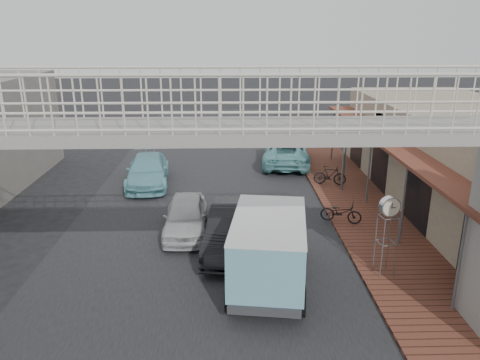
{
  "coord_description": "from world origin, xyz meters",
  "views": [
    {
      "loc": [
        1.03,
        -13.52,
        7.12
      ],
      "look_at": [
        1.46,
        2.96,
        1.8
      ],
      "focal_mm": 35.0,
      "sensor_mm": 36.0,
      "label": 1
    }
  ],
  "objects": [
    {
      "name": "arrow_sign",
      "position": [
        7.0,
        6.73,
        2.65
      ],
      "size": [
        1.87,
        1.21,
        3.16
      ],
      "rotation": [
        0.0,
        0.0,
        0.13
      ],
      "color": "#59595B",
      "rests_on": "sidewalk"
    },
    {
      "name": "motorcycle_near",
      "position": [
        5.3,
        2.88,
        0.51
      ],
      "size": [
        1.64,
        1.04,
        0.81
      ],
      "primitive_type": "imported",
      "rotation": [
        0.0,
        0.0,
        1.22
      ],
      "color": "black",
      "rests_on": "sidewalk"
    },
    {
      "name": "dark_sedan",
      "position": [
        1.2,
        0.92,
        0.75
      ],
      "size": [
        2.16,
        4.72,
        1.5
      ],
      "primitive_type": "imported",
      "rotation": [
        0.0,
        0.0,
        -0.13
      ],
      "color": "black",
      "rests_on": "ground"
    },
    {
      "name": "shophouse_row",
      "position": [
        10.97,
        4.0,
        2.01
      ],
      "size": [
        7.2,
        18.0,
        4.0
      ],
      "color": "gray",
      "rests_on": "ground"
    },
    {
      "name": "angkot_far",
      "position": [
        -2.83,
        8.01,
        0.68
      ],
      "size": [
        2.31,
        4.82,
        1.35
      ],
      "primitive_type": "imported",
      "rotation": [
        0.0,
        0.0,
        0.09
      ],
      "color": "#70B6C2",
      "rests_on": "ground"
    },
    {
      "name": "angkot_van",
      "position": [
        2.18,
        -1.44,
        1.39
      ],
      "size": [
        2.58,
        4.7,
        2.19
      ],
      "rotation": [
        0.0,
        0.0,
        -0.14
      ],
      "color": "black",
      "rests_on": "ground"
    },
    {
      "name": "road_strip",
      "position": [
        0.0,
        0.0,
        0.01
      ],
      "size": [
        10.0,
        60.0,
        0.01
      ],
      "primitive_type": "cube",
      "color": "black",
      "rests_on": "ground"
    },
    {
      "name": "sidewalk",
      "position": [
        6.5,
        3.0,
        0.05
      ],
      "size": [
        3.0,
        40.0,
        0.1
      ],
      "primitive_type": "cube",
      "color": "brown",
      "rests_on": "ground"
    },
    {
      "name": "ground",
      "position": [
        0.0,
        0.0,
        0.0
      ],
      "size": [
        120.0,
        120.0,
        0.0
      ],
      "primitive_type": "plane",
      "color": "black",
      "rests_on": "ground"
    },
    {
      "name": "white_hatchback",
      "position": [
        -0.53,
        2.29,
        0.65
      ],
      "size": [
        1.6,
        3.83,
        1.29
      ],
      "primitive_type": "imported",
      "rotation": [
        0.0,
        0.0,
        0.02
      ],
      "color": "silver",
      "rests_on": "ground"
    },
    {
      "name": "angkot_curb",
      "position": [
        4.2,
        11.32,
        0.73
      ],
      "size": [
        2.99,
        5.51,
        1.47
      ],
      "primitive_type": "imported",
      "rotation": [
        0.0,
        0.0,
        3.03
      ],
      "color": "#66ADB1",
      "rests_on": "ground"
    },
    {
      "name": "street_clock",
      "position": [
        5.68,
        -1.05,
        2.14
      ],
      "size": [
        0.63,
        0.55,
        2.46
      ],
      "rotation": [
        0.0,
        0.0,
        0.19
      ],
      "color": "#59595B",
      "rests_on": "sidewalk"
    },
    {
      "name": "footbridge",
      "position": [
        0.0,
        -4.0,
        3.18
      ],
      "size": [
        16.4,
        2.4,
        6.34
      ],
      "color": "gray",
      "rests_on": "ground"
    },
    {
      "name": "motorcycle_far",
      "position": [
        5.83,
        7.43,
        0.55
      ],
      "size": [
        1.57,
        0.78,
        0.91
      ],
      "primitive_type": "imported",
      "rotation": [
        0.0,
        0.0,
        1.32
      ],
      "color": "black",
      "rests_on": "sidewalk"
    }
  ]
}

